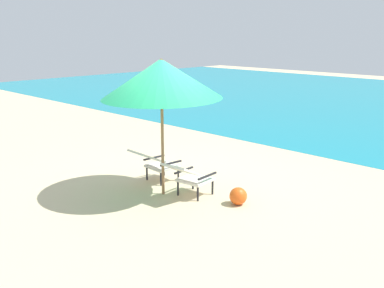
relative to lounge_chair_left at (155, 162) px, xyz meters
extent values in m
plane|color=#CCB78E|center=(0.49, 4.09, -0.40)|extent=(40.00, 40.00, 0.00)
cube|color=silver|center=(0.01, 0.17, -0.12)|extent=(0.55, 0.53, 0.04)
cube|color=silver|center=(-0.01, -0.19, 0.15)|extent=(0.55, 0.55, 0.27)
cylinder|color=black|center=(-0.20, 0.40, -0.27)|extent=(0.04, 0.04, 0.26)
cylinder|color=black|center=(0.24, 0.37, -0.27)|extent=(0.04, 0.04, 0.26)
cylinder|color=black|center=(-0.22, -0.02, -0.27)|extent=(0.04, 0.04, 0.26)
cylinder|color=black|center=(0.22, -0.05, -0.27)|extent=(0.04, 0.04, 0.26)
cube|color=black|center=(-0.25, 0.19, 0.00)|extent=(0.06, 0.50, 0.03)
cube|color=black|center=(0.27, 0.16, 0.00)|extent=(0.06, 0.50, 0.03)
cube|color=silver|center=(1.02, 0.05, -0.12)|extent=(0.57, 0.55, 0.04)
cube|color=silver|center=(1.06, -0.32, 0.15)|extent=(0.57, 0.57, 0.27)
cylinder|color=black|center=(0.78, 0.23, -0.27)|extent=(0.04, 0.04, 0.26)
cylinder|color=black|center=(1.21, 0.28, -0.27)|extent=(0.04, 0.04, 0.26)
cylinder|color=black|center=(0.82, -0.18, -0.27)|extent=(0.04, 0.04, 0.26)
cylinder|color=black|center=(1.26, -0.14, -0.27)|extent=(0.04, 0.04, 0.26)
cube|color=black|center=(0.76, 0.02, 0.00)|extent=(0.08, 0.50, 0.03)
cube|color=black|center=(1.28, 0.07, 0.00)|extent=(0.08, 0.50, 0.03)
cylinder|color=olive|center=(0.59, -0.32, 0.46)|extent=(0.05, 0.05, 1.73)
cone|color=#1E9E60|center=(0.59, -0.32, 1.63)|extent=(2.16, 2.17, 0.69)
sphere|color=#4C3823|center=(0.59, -0.32, 1.92)|extent=(0.07, 0.07, 0.07)
sphere|color=#EA5619|center=(1.84, 0.22, -0.26)|extent=(0.29, 0.29, 0.29)
camera|label=1|loc=(6.24, -5.30, 2.38)|focal=42.18mm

